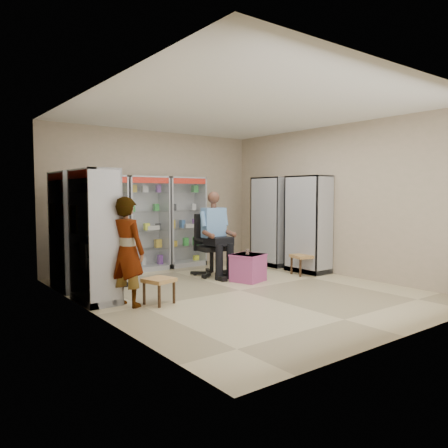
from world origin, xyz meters
TOP-DOWN VIEW (x-y plane):
  - floor at (0.00, 0.00)m, footprint 6.00×6.00m
  - room_shell at (0.00, 0.00)m, footprint 5.02×6.02m
  - cabinet_back_left at (-1.30, 2.73)m, footprint 0.90×0.50m
  - cabinet_back_mid at (-0.35, 2.73)m, footprint 0.90×0.50m
  - cabinet_back_right at (0.60, 2.73)m, footprint 0.90×0.50m
  - cabinet_right_far at (2.23, 1.60)m, footprint 0.90×0.50m
  - cabinet_right_near at (2.23, 0.50)m, footprint 0.90×0.50m
  - cabinet_left_far at (-2.23, 1.80)m, footprint 0.90×0.50m
  - cabinet_left_near at (-2.23, 0.70)m, footprint 0.90×0.50m
  - wooden_chair at (-1.55, 2.00)m, footprint 0.42×0.42m
  - seated_customer at (-1.55, 1.95)m, footprint 0.44×0.60m
  - office_chair at (0.39, 1.37)m, footprint 0.72×0.72m
  - seated_shopkeeper at (0.39, 1.32)m, footprint 0.57×0.75m
  - pink_trunk at (0.61, 0.51)m, footprint 0.66×0.64m
  - tea_glass at (0.58, 0.49)m, footprint 0.07×0.07m
  - woven_stool_a at (1.90, 0.33)m, footprint 0.50×0.50m
  - woven_stool_b at (-1.53, 0.02)m, footprint 0.48×0.48m
  - standing_man at (-1.95, 0.18)m, footprint 0.59×0.69m

SIDE VIEW (x-z plane):
  - floor at x=0.00m, z-range 0.00..0.00m
  - woven_stool_b at x=-1.53m, z-range 0.00..0.39m
  - woven_stool_a at x=1.90m, z-range 0.00..0.41m
  - pink_trunk at x=0.61m, z-range 0.00..0.51m
  - wooden_chair at x=-1.55m, z-range 0.00..0.94m
  - tea_glass at x=0.58m, z-range 0.51..0.61m
  - office_chair at x=0.39m, z-range 0.00..1.23m
  - seated_customer at x=-1.55m, z-range 0.00..1.34m
  - seated_shopkeeper at x=0.39m, z-range 0.00..1.57m
  - standing_man at x=-1.95m, z-range 0.00..1.59m
  - cabinet_back_left at x=-1.30m, z-range 0.00..2.00m
  - cabinet_back_mid at x=-0.35m, z-range 0.00..2.00m
  - cabinet_back_right at x=0.60m, z-range 0.00..2.00m
  - cabinet_right_far at x=2.23m, z-range 0.00..2.00m
  - cabinet_right_near at x=2.23m, z-range 0.00..2.00m
  - cabinet_left_far at x=-2.23m, z-range 0.00..2.00m
  - cabinet_left_near at x=-2.23m, z-range 0.00..2.00m
  - room_shell at x=0.00m, z-range 0.46..3.47m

